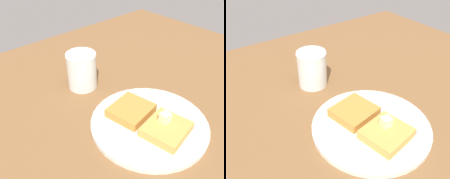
% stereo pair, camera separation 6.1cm
% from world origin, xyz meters
% --- Properties ---
extents(table_surface, '(1.25, 1.25, 0.02)m').
position_xyz_m(table_surface, '(0.00, 0.00, 0.01)').
color(table_surface, brown).
rests_on(table_surface, ground).
extents(plate, '(0.27, 0.27, 0.01)m').
position_xyz_m(plate, '(0.04, 0.00, 0.03)').
color(plate, silver).
rests_on(plate, table_surface).
extents(toast_slice_left, '(0.10, 0.11, 0.02)m').
position_xyz_m(toast_slice_left, '(-0.01, -0.00, 0.04)').
color(toast_slice_left, gold).
rests_on(toast_slice_left, plate).
extents(toast_slice_middle, '(0.10, 0.11, 0.02)m').
position_xyz_m(toast_slice_middle, '(0.08, 0.01, 0.04)').
color(toast_slice_middle, '#BD7C33').
rests_on(toast_slice_middle, plate).
extents(butter_pat_primary, '(0.02, 0.02, 0.02)m').
position_xyz_m(butter_pat_primary, '(-0.00, -0.01, 0.06)').
color(butter_pat_primary, beige).
rests_on(butter_pat_primary, toast_slice_left).
extents(fork, '(0.16, 0.06, 0.00)m').
position_xyz_m(fork, '(0.02, -0.07, 0.03)').
color(fork, silver).
rests_on(fork, plate).
extents(syrup_jar, '(0.08, 0.08, 0.10)m').
position_xyz_m(syrup_jar, '(0.27, 0.01, 0.07)').
color(syrup_jar, '#451908').
rests_on(syrup_jar, table_surface).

